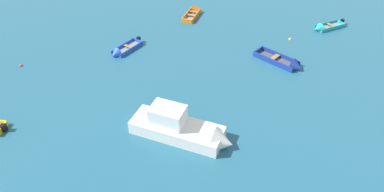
% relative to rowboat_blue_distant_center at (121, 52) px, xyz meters
% --- Properties ---
extents(rowboat_blue_distant_center, '(3.05, 3.07, 1.03)m').
position_rel_rowboat_blue_distant_center_xyz_m(rowboat_blue_distant_center, '(0.00, 0.00, 0.00)').
color(rowboat_blue_distant_center, gray).
rests_on(rowboat_blue_distant_center, ground_plane).
extents(motor_launch_white_far_left, '(6.55, 5.01, 2.42)m').
position_rel_rowboat_blue_distant_center_xyz_m(motor_launch_white_far_left, '(3.79, -11.02, 0.51)').
color(motor_launch_white_far_left, white).
rests_on(motor_launch_white_far_left, ground_plane).
extents(rowboat_orange_cluster_inner, '(2.53, 3.49, 1.00)m').
position_rel_rowboat_blue_distant_center_xyz_m(rowboat_orange_cluster_inner, '(7.68, 6.76, 0.02)').
color(rowboat_orange_cluster_inner, gray).
rests_on(rowboat_orange_cluster_inner, ground_plane).
extents(rowboat_deep_blue_near_camera, '(3.52, 4.13, 1.19)m').
position_rel_rowboat_blue_distant_center_xyz_m(rowboat_deep_blue_near_camera, '(13.41, -4.45, 0.05)').
color(rowboat_deep_blue_near_camera, '#4C4C51').
rests_on(rowboat_deep_blue_near_camera, ground_plane).
extents(rowboat_turquoise_near_right, '(3.62, 1.92, 1.02)m').
position_rel_rowboat_blue_distant_center_xyz_m(rowboat_turquoise_near_right, '(19.39, 1.11, 0.01)').
color(rowboat_turquoise_near_right, gray).
rests_on(rowboat_turquoise_near_right, ground_plane).
extents(mooring_buoy_midfield, '(0.30, 0.30, 0.30)m').
position_rel_rowboat_blue_distant_center_xyz_m(mooring_buoy_midfield, '(-8.13, -0.63, -0.16)').
color(mooring_buoy_midfield, red).
rests_on(mooring_buoy_midfield, ground_plane).
extents(mooring_buoy_central, '(0.29, 0.29, 0.29)m').
position_rel_rowboat_blue_distant_center_xyz_m(mooring_buoy_central, '(15.45, -0.22, -0.16)').
color(mooring_buoy_central, yellow).
rests_on(mooring_buoy_central, ground_plane).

